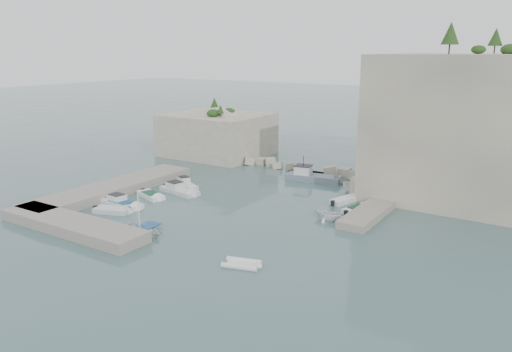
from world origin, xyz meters
The scene contains 22 objects.
ground centered at (0.00, 0.00, 0.00)m, with size 400.00×400.00×0.00m, color #446466.
cliff_east centered at (23.00, 23.00, 8.50)m, with size 26.00×22.00×17.00m, color beige.
cliff_terrace centered at (13.00, 18.00, 1.25)m, with size 8.00×10.00×2.50m, color beige.
outcrop_west centered at (-20.00, 25.00, 3.50)m, with size 16.00×14.00×7.00m, color beige.
quay_west centered at (-17.00, -1.00, 0.55)m, with size 5.00×24.00×1.10m, color #9E9689.
quay_south centered at (-10.00, -12.50, 0.55)m, with size 18.00×4.00×1.10m, color #9E9689.
ledge_east centered at (13.50, 10.00, 0.40)m, with size 3.00×16.00×0.80m, color #9E9689.
breakwater centered at (-1.00, 22.00, 0.70)m, with size 28.00×3.00×1.40m, color beige.
motorboat_a centered at (-10.84, 5.93, 0.00)m, with size 5.14×1.53×1.40m, color silver, non-canonical shape.
motorboat_b centered at (-9.83, 3.50, 0.00)m, with size 6.30×2.06×1.40m, color silver, non-canonical shape.
motorboat_c centered at (-11.43, 0.07, 0.00)m, with size 4.68×1.70×0.70m, color white, non-canonical shape.
motorboat_d centered at (-11.73, -4.32, 0.00)m, with size 6.15×1.83×1.40m, color white, non-canonical shape.
motorboat_e centered at (-10.87, -6.47, 0.00)m, with size 4.41×1.80×0.70m, color silver, non-canonical shape.
rowboat centered at (-3.48, -9.61, 0.00)m, with size 3.63×5.08×1.05m, color white.
inflatable_dinghy centered at (9.06, -10.37, 0.00)m, with size 3.37×1.63×0.44m, color white, non-canonical shape.
tender_east_a centered at (10.15, 4.23, 0.00)m, with size 2.77×3.21×1.69m, color white.
tender_east_b centered at (11.86, 8.43, 0.00)m, with size 4.42×1.51×0.70m, color white, non-canonical shape.
tender_east_c centered at (9.25, 10.95, 0.00)m, with size 4.45×1.44×0.70m, color silver, non-canonical shape.
tender_east_d centered at (9.47, 14.05, 0.00)m, with size 1.73×4.60×1.78m, color white.
work_boat centered at (1.75, 17.88, 0.00)m, with size 8.24×2.43×2.20m, color slate, non-canonical shape.
rowboat_mast centered at (-3.48, -9.61, 2.63)m, with size 0.10×0.10×4.20m, color white.
vegetation centered at (17.83, 24.40, 17.93)m, with size 53.48×13.88×13.40m.
Camera 1 is at (30.81, -42.08, 17.50)m, focal length 35.00 mm.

